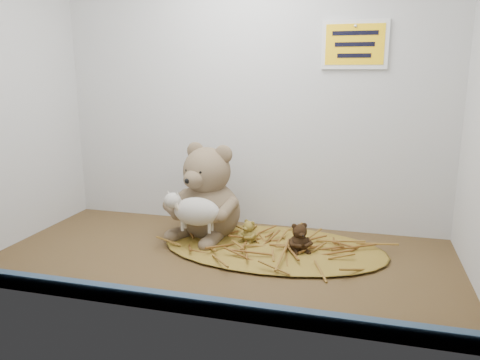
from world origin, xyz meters
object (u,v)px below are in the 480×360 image
(main_teddy, at_px, (208,191))
(toy_lamb, at_px, (197,212))
(mini_teddy_tan, at_px, (249,230))
(mini_teddy_brown, at_px, (299,236))

(main_teddy, distance_m, toy_lamb, 0.10)
(mini_teddy_tan, xyz_separation_m, mini_teddy_brown, (0.14, -0.03, 0.01))
(main_teddy, xyz_separation_m, toy_lamb, (0.00, -0.10, -0.03))
(mini_teddy_tan, bearing_deg, main_teddy, -167.84)
(main_teddy, height_order, mini_teddy_tan, main_teddy)
(mini_teddy_tan, bearing_deg, mini_teddy_brown, 15.51)
(mini_teddy_brown, bearing_deg, main_teddy, 137.60)
(main_teddy, height_order, toy_lamb, main_teddy)
(main_teddy, relative_size, toy_lamb, 1.65)
(toy_lamb, distance_m, mini_teddy_tan, 0.16)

